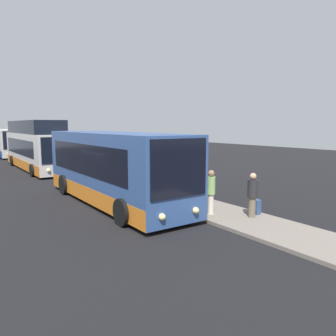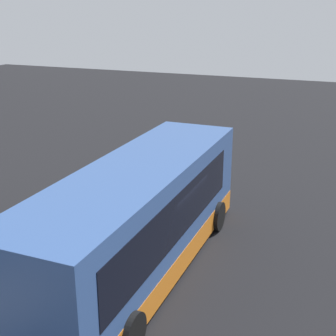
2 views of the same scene
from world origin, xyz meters
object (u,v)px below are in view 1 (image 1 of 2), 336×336
bus_second (36,148)px  passenger_boarding (210,190)px  bus_third (6,143)px  passenger_waiting (252,193)px  sign_post (134,156)px  suitcase (255,207)px  bus_lead (112,168)px

bus_second → passenger_boarding: size_ratio=6.92×
bus_third → passenger_waiting: (34.71, 3.05, -0.47)m
bus_second → passenger_boarding: bearing=6.2°
bus_second → sign_post: bus_second is taller
bus_third → sign_post: size_ratio=4.19×
suitcase → bus_lead: bearing=-147.5°
bus_second → bus_third: (-14.65, 0.00, -0.23)m
bus_third → passenger_boarding: bus_third is taller
bus_third → passenger_boarding: 33.53m
bus_lead → suitcase: (5.48, 3.50, -1.20)m
bus_lead → passenger_boarding: 4.93m
passenger_waiting → suitcase: bearing=-160.2°
passenger_boarding → suitcase: 1.89m
bus_lead → bus_third: size_ratio=0.92×
sign_post → bus_lead: bearing=-43.8°
suitcase → passenger_waiting: bearing=-64.4°
bus_lead → suitcase: size_ratio=12.65×
bus_lead → suitcase: bearing=32.5°
bus_lead → passenger_boarding: bearing=24.8°
bus_third → passenger_boarding: (33.46, 2.06, -0.44)m
bus_lead → passenger_waiting: 6.49m
bus_second → sign_post: size_ratio=4.48×
bus_third → bus_second: bearing=0.0°
passenger_boarding → suitcase: passenger_boarding is taller
bus_third → passenger_waiting: bearing=5.0°
passenger_boarding → bus_second: bearing=19.7°
sign_post → bus_third: bearing=-173.9°
bus_second → bus_third: size_ratio=1.07×
bus_lead → sign_post: size_ratio=3.87×
bus_third → passenger_waiting: bus_third is taller
bus_lead → passenger_waiting: (5.70, 3.05, -0.58)m
bus_second → passenger_waiting: (20.06, 3.05, -0.70)m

